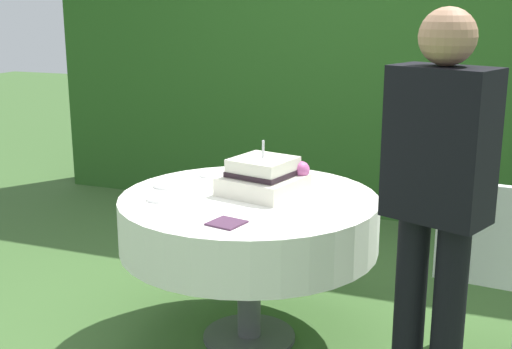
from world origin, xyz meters
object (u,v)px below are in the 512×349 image
at_px(serving_plate_near, 159,199).
at_px(garden_chair, 486,256).
at_px(serving_plate_far, 209,175).
at_px(serving_plate_left, 169,185).
at_px(cake_table, 249,222).
at_px(napkin_stack, 227,223).
at_px(wedding_cake, 264,177).
at_px(standing_person, 437,198).

height_order(serving_plate_near, garden_chair, garden_chair).
xyz_separation_m(serving_plate_far, serving_plate_left, (-0.10, -0.26, 0.00)).
bearing_deg(garden_chair, serving_plate_near, -167.37).
height_order(cake_table, serving_plate_far, serving_plate_far).
relative_size(serving_plate_near, napkin_stack, 0.87).
bearing_deg(wedding_cake, serving_plate_near, -145.90).
bearing_deg(cake_table, serving_plate_far, 140.28).
bearing_deg(cake_table, serving_plate_near, -150.39).
height_order(serving_plate_far, standing_person, standing_person).
height_order(serving_plate_far, napkin_stack, serving_plate_far).
relative_size(garden_chair, standing_person, 0.56).
xyz_separation_m(serving_plate_left, standing_person, (1.33, -0.42, 0.19)).
bearing_deg(cake_table, garden_chair, 6.13).
bearing_deg(serving_plate_far, wedding_cake, -28.07).
relative_size(serving_plate_near, serving_plate_left, 0.77).
bearing_deg(standing_person, napkin_stack, 179.98).
bearing_deg(napkin_stack, wedding_cake, 91.92).
bearing_deg(serving_plate_near, standing_person, -9.09).
height_order(garden_chair, standing_person, standing_person).
distance_m(serving_plate_far, garden_chair, 1.42).
xyz_separation_m(serving_plate_far, napkin_stack, (0.40, -0.68, -0.00)).
distance_m(serving_plate_near, garden_chair, 1.48).
xyz_separation_m(cake_table, serving_plate_left, (-0.43, 0.02, 0.13)).
bearing_deg(serving_plate_far, garden_chair, -6.64).
relative_size(serving_plate_far, garden_chair, 0.12).
distance_m(cake_table, napkin_stack, 0.43).
relative_size(napkin_stack, garden_chair, 0.15).
bearing_deg(wedding_cake, standing_person, -29.57).
relative_size(serving_plate_left, napkin_stack, 1.13).
distance_m(serving_plate_left, standing_person, 1.41).
distance_m(cake_table, serving_plate_far, 0.45).
xyz_separation_m(serving_plate_far, garden_chair, (1.40, -0.16, -0.19)).
bearing_deg(standing_person, serving_plate_near, 170.91).
relative_size(cake_table, standing_person, 0.76).
relative_size(serving_plate_near, serving_plate_far, 1.04).
xyz_separation_m(serving_plate_near, standing_person, (1.26, -0.20, 0.19)).
bearing_deg(standing_person, wedding_cake, 150.43).
relative_size(napkin_stack, standing_person, 0.08).
relative_size(serving_plate_far, standing_person, 0.07).
bearing_deg(wedding_cake, garden_chair, 2.34).
xyz_separation_m(serving_plate_left, napkin_stack, (0.50, -0.42, -0.00)).
bearing_deg(cake_table, standing_person, -24.43).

